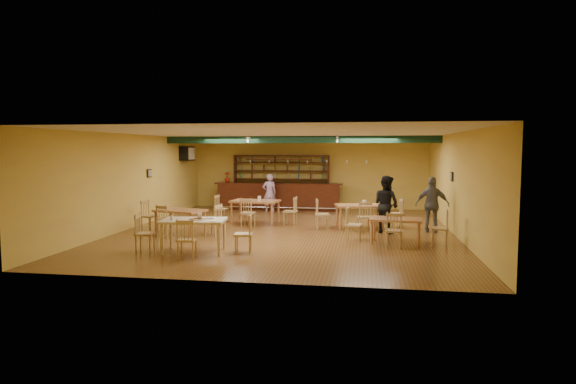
% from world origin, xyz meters
% --- Properties ---
extents(floor, '(12.00, 12.00, 0.00)m').
position_xyz_m(floor, '(0.00, 0.00, 0.00)').
color(floor, brown).
rests_on(floor, ground).
extents(ceiling_beam, '(10.00, 0.30, 0.25)m').
position_xyz_m(ceiling_beam, '(0.00, 2.80, 2.87)').
color(ceiling_beam, black).
rests_on(ceiling_beam, ceiling).
extents(track_rail_left, '(0.05, 2.50, 0.05)m').
position_xyz_m(track_rail_left, '(-1.80, 3.40, 2.94)').
color(track_rail_left, white).
rests_on(track_rail_left, ceiling).
extents(track_rail_right, '(0.05, 2.50, 0.05)m').
position_xyz_m(track_rail_right, '(1.40, 3.40, 2.94)').
color(track_rail_right, white).
rests_on(track_rail_right, ceiling).
extents(ac_unit, '(0.34, 0.70, 0.48)m').
position_xyz_m(ac_unit, '(-4.80, 4.20, 2.35)').
color(ac_unit, white).
rests_on(ac_unit, wall_left).
extents(picture_left, '(0.04, 0.34, 0.28)m').
position_xyz_m(picture_left, '(-4.97, 1.00, 1.70)').
color(picture_left, black).
rests_on(picture_left, wall_left).
extents(picture_right, '(0.04, 0.34, 0.28)m').
position_xyz_m(picture_right, '(4.97, 0.50, 1.70)').
color(picture_right, black).
rests_on(picture_right, wall_right).
extents(bar_counter, '(5.34, 0.85, 1.13)m').
position_xyz_m(bar_counter, '(-1.18, 5.15, 0.56)').
color(bar_counter, black).
rests_on(bar_counter, ground).
extents(back_bar_hutch, '(4.13, 0.40, 2.28)m').
position_xyz_m(back_bar_hutch, '(-1.18, 5.78, 1.14)').
color(back_bar_hutch, black).
rests_on(back_bar_hutch, ground).
extents(poinsettia, '(0.31, 0.31, 0.43)m').
position_xyz_m(poinsettia, '(-3.39, 5.15, 1.34)').
color(poinsettia, '#AA1F0F').
rests_on(poinsettia, bar_counter).
extents(dining_table_a, '(1.67, 1.12, 0.79)m').
position_xyz_m(dining_table_a, '(-1.31, 1.28, 0.39)').
color(dining_table_a, '#9F6438').
rests_on(dining_table_a, ground).
extents(dining_table_b, '(1.65, 1.19, 0.75)m').
position_xyz_m(dining_table_b, '(2.22, 0.84, 0.37)').
color(dining_table_b, '#9F6438').
rests_on(dining_table_b, ground).
extents(dining_table_c, '(1.62, 1.22, 0.72)m').
position_xyz_m(dining_table_c, '(-3.08, -1.02, 0.36)').
color(dining_table_c, '#9F6438').
rests_on(dining_table_c, ground).
extents(dining_table_d, '(1.45, 0.98, 0.68)m').
position_xyz_m(dining_table_d, '(3.21, -1.63, 0.34)').
color(dining_table_d, '#9F6438').
rests_on(dining_table_d, ground).
extents(near_table, '(1.64, 1.17, 0.82)m').
position_xyz_m(near_table, '(-1.75, -3.55, 0.41)').
color(near_table, tan).
rests_on(near_table, ground).
extents(pizza_tray, '(0.54, 0.54, 0.01)m').
position_xyz_m(pizza_tray, '(-1.64, -3.55, 0.82)').
color(pizza_tray, silver).
rests_on(pizza_tray, near_table).
extents(parmesan_shaker, '(0.08, 0.08, 0.11)m').
position_xyz_m(parmesan_shaker, '(-2.23, -3.71, 0.87)').
color(parmesan_shaker, '#EAE5C6').
rests_on(parmesan_shaker, near_table).
extents(napkin_stack, '(0.20, 0.16, 0.03)m').
position_xyz_m(napkin_stack, '(-1.36, -3.33, 0.83)').
color(napkin_stack, white).
rests_on(napkin_stack, near_table).
extents(pizza_server, '(0.32, 0.10, 0.00)m').
position_xyz_m(pizza_server, '(-1.47, -3.50, 0.83)').
color(pizza_server, silver).
rests_on(pizza_server, pizza_tray).
extents(side_plate, '(0.25, 0.25, 0.01)m').
position_xyz_m(side_plate, '(-1.15, -3.77, 0.82)').
color(side_plate, white).
rests_on(side_plate, near_table).
extents(patron_bar, '(0.65, 0.54, 1.54)m').
position_xyz_m(patron_bar, '(-1.41, 4.33, 0.77)').
color(patron_bar, '#9853B5').
rests_on(patron_bar, ground).
extents(patron_right_a, '(1.06, 1.06, 1.73)m').
position_xyz_m(patron_right_a, '(3.02, 0.04, 0.87)').
color(patron_right_a, black).
rests_on(patron_right_a, ground).
extents(patron_right_b, '(1.04, 0.56, 1.69)m').
position_xyz_m(patron_right_b, '(4.41, 0.37, 0.84)').
color(patron_right_b, slate).
rests_on(patron_right_b, ground).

